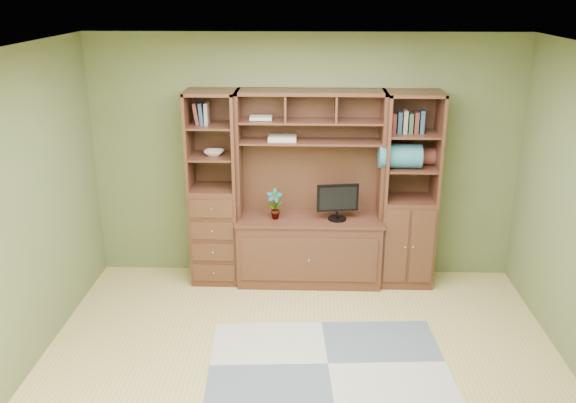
{
  "coord_description": "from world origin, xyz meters",
  "views": [
    {
      "loc": [
        0.04,
        -4.22,
        3.02
      ],
      "look_at": [
        -0.15,
        1.2,
        1.1
      ],
      "focal_mm": 38.0,
      "sensor_mm": 36.0,
      "label": 1
    }
  ],
  "objects_px": {
    "right_tower": "(409,191)",
    "monitor": "(338,196)",
    "center_hutch": "(310,191)",
    "left_tower": "(214,189)"
  },
  "relations": [
    {
      "from": "left_tower",
      "to": "monitor",
      "type": "xyz_separation_m",
      "value": [
        1.29,
        -0.07,
        -0.03
      ]
    },
    {
      "from": "center_hutch",
      "to": "left_tower",
      "type": "height_order",
      "value": "same"
    },
    {
      "from": "center_hutch",
      "to": "monitor",
      "type": "xyz_separation_m",
      "value": [
        0.29,
        -0.03,
        -0.03
      ]
    },
    {
      "from": "center_hutch",
      "to": "right_tower",
      "type": "height_order",
      "value": "same"
    },
    {
      "from": "center_hutch",
      "to": "monitor",
      "type": "relative_size",
      "value": 3.88
    },
    {
      "from": "left_tower",
      "to": "right_tower",
      "type": "distance_m",
      "value": 2.02
    },
    {
      "from": "right_tower",
      "to": "monitor",
      "type": "relative_size",
      "value": 3.88
    },
    {
      "from": "center_hutch",
      "to": "right_tower",
      "type": "bearing_deg",
      "value": 2.23
    },
    {
      "from": "left_tower",
      "to": "center_hutch",
      "type": "bearing_deg",
      "value": -2.29
    },
    {
      "from": "right_tower",
      "to": "monitor",
      "type": "distance_m",
      "value": 0.74
    }
  ]
}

